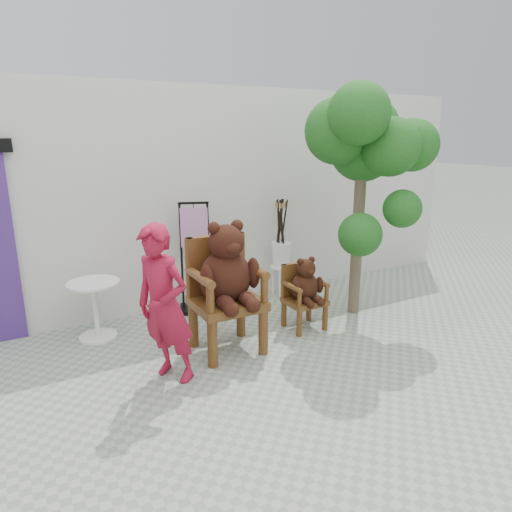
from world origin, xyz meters
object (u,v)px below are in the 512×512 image
(stool_bucket, at_px, (281,254))
(person, at_px, (165,306))
(chair_big, at_px, (226,278))
(chair_small, at_px, (305,288))
(display_stand, at_px, (196,270))
(cafe_table, at_px, (95,303))
(tree, at_px, (365,143))

(stool_bucket, bearing_deg, person, -144.70)
(chair_big, distance_m, chair_small, 1.15)
(display_stand, distance_m, stool_bucket, 1.36)
(person, distance_m, cafe_table, 1.50)
(stool_bucket, bearing_deg, chair_big, -139.99)
(person, distance_m, display_stand, 1.89)
(person, distance_m, stool_bucket, 2.83)
(chair_big, xyz_separation_m, display_stand, (0.13, 1.25, -0.27))
(chair_big, height_order, tree, tree)
(person, xyz_separation_m, cafe_table, (-0.42, 1.39, -0.36))
(cafe_table, height_order, stool_bucket, stool_bucket)
(chair_small, xyz_separation_m, cafe_table, (-2.33, 0.94, -0.09))
(stool_bucket, bearing_deg, tree, -69.09)
(person, distance_m, tree, 3.15)
(display_stand, relative_size, tree, 0.51)
(chair_small, bearing_deg, display_stand, 129.51)
(cafe_table, bearing_deg, chair_small, -21.94)
(chair_small, relative_size, person, 0.58)
(tree, bearing_deg, stool_bucket, 110.91)
(stool_bucket, xyz_separation_m, tree, (0.45, -1.18, 1.62))
(cafe_table, bearing_deg, display_stand, 9.87)
(display_stand, xyz_separation_m, tree, (1.81, -1.18, 1.67))
(chair_big, xyz_separation_m, person, (-0.81, -0.38, -0.05))
(stool_bucket, bearing_deg, chair_small, -108.33)
(cafe_table, bearing_deg, tree, -16.45)
(chair_big, bearing_deg, display_stand, 84.11)
(tree, bearing_deg, chair_big, -177.85)
(stool_bucket, relative_size, tree, 0.49)
(display_stand, height_order, stool_bucket, display_stand)
(display_stand, bearing_deg, person, -100.97)
(display_stand, bearing_deg, chair_big, -76.81)
(person, bearing_deg, tree, 66.86)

